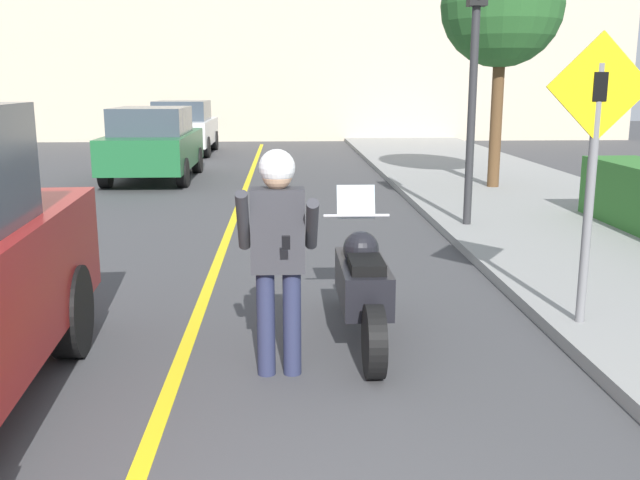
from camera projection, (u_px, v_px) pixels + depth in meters
name	position (u px, v px, depth m)	size (l,w,h in m)	color
road_center_line	(217.00, 264.00, 8.87)	(0.12, 36.00, 0.01)	yellow
building_backdrop	(277.00, 26.00, 27.47)	(28.00, 1.20, 8.76)	beige
motorcycle	(362.00, 284.00, 6.23)	(0.62, 2.28, 1.27)	black
person_biker	(278.00, 240.00, 5.30)	(0.59, 0.48, 1.74)	#282D4C
crossing_sign	(594.00, 152.00, 6.06)	(0.91, 0.08, 2.51)	slate
traffic_light	(475.00, 39.00, 10.23)	(0.26, 0.30, 3.92)	#2D2D30
street_tree	(502.00, 6.00, 14.01)	(2.41, 2.41, 4.80)	brown
parked_car_green	(153.00, 143.00, 16.49)	(1.88, 4.20, 1.68)	black
parked_car_white	(184.00, 127.00, 22.70)	(1.88, 4.20, 1.68)	black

